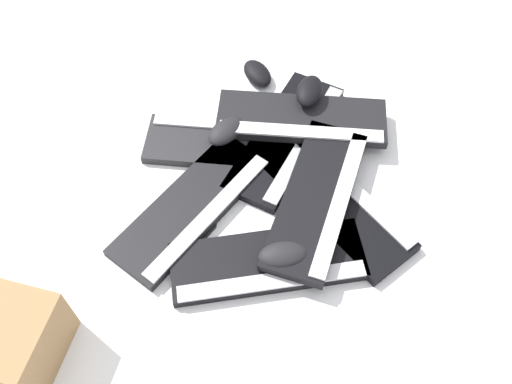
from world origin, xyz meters
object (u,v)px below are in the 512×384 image
at_px(keyboard_4, 333,201).
at_px(mouse_2, 283,255).
at_px(keyboard_0, 286,138).
at_px(keyboard_3, 268,263).
at_px(cardboard_box, 5,338).
at_px(mouse_3, 309,91).
at_px(mouse_0, 257,73).
at_px(keyboard_1, 230,143).
at_px(keyboard_5, 301,119).
at_px(mouse_1, 226,131).
at_px(keyboard_2, 192,207).
at_px(keyboard_6, 318,198).

height_order(keyboard_4, mouse_2, mouse_2).
distance_m(keyboard_0, keyboard_3, 0.37).
distance_m(keyboard_4, cardboard_box, 0.78).
relative_size(keyboard_3, mouse_3, 3.94).
distance_m(keyboard_3, mouse_2, 0.05).
distance_m(keyboard_4, mouse_0, 0.46).
xyz_separation_m(keyboard_1, mouse_2, (-0.18, -0.32, 0.04)).
bearing_deg(keyboard_5, keyboard_3, -151.70).
height_order(keyboard_0, keyboard_1, same).
height_order(keyboard_1, mouse_1, mouse_1).
bearing_deg(keyboard_2, mouse_2, -83.87).
height_order(keyboard_3, mouse_3, mouse_3).
xyz_separation_m(keyboard_1, keyboard_4, (0.03, -0.31, 0.00)).
bearing_deg(mouse_2, keyboard_3, 172.66).
relative_size(mouse_1, cardboard_box, 0.54).
height_order(keyboard_3, cardboard_box, cardboard_box).
xyz_separation_m(keyboard_3, keyboard_6, (0.20, 0.01, 0.03)).
xyz_separation_m(keyboard_0, keyboard_6, (-0.11, -0.19, 0.03)).
relative_size(keyboard_5, mouse_0, 4.03).
distance_m(mouse_1, mouse_2, 0.38).
relative_size(keyboard_4, keyboard_5, 1.04).
bearing_deg(keyboard_4, keyboard_3, 177.06).
xyz_separation_m(keyboard_3, mouse_1, (0.20, 0.31, 0.04)).
height_order(keyboard_0, cardboard_box, cardboard_box).
bearing_deg(mouse_2, keyboard_4, 44.67).
distance_m(keyboard_3, mouse_0, 0.59).
xyz_separation_m(keyboard_4, mouse_1, (-0.03, 0.32, 0.04)).
bearing_deg(keyboard_1, keyboard_3, -123.61).
bearing_deg(mouse_3, keyboard_5, -1.30).
xyz_separation_m(keyboard_1, keyboard_5, (0.16, -0.10, 0.03)).
bearing_deg(cardboard_box, mouse_3, -2.66).
bearing_deg(keyboard_5, mouse_3, 23.27).
distance_m(keyboard_0, keyboard_1, 0.15).
bearing_deg(keyboard_1, mouse_0, 25.30).
height_order(keyboard_2, keyboard_5, keyboard_5).
bearing_deg(keyboard_6, keyboard_4, -34.14).
distance_m(keyboard_4, keyboard_6, 0.05).
height_order(keyboard_0, mouse_0, mouse_0).
bearing_deg(mouse_2, keyboard_1, 102.55).
height_order(keyboard_1, keyboard_2, same).
xyz_separation_m(keyboard_2, cardboard_box, (-0.49, 0.03, 0.06)).
bearing_deg(keyboard_3, mouse_0, 43.41).
relative_size(keyboard_4, mouse_3, 4.18).
xyz_separation_m(keyboard_0, keyboard_3, (-0.31, -0.20, 0.00)).
xyz_separation_m(keyboard_4, mouse_3, (0.20, 0.23, 0.07)).
height_order(keyboard_2, mouse_1, mouse_1).
bearing_deg(keyboard_0, keyboard_4, -109.87).
height_order(keyboard_0, keyboard_5, keyboard_5).
height_order(keyboard_1, keyboard_3, same).
bearing_deg(cardboard_box, keyboard_1, 2.61).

